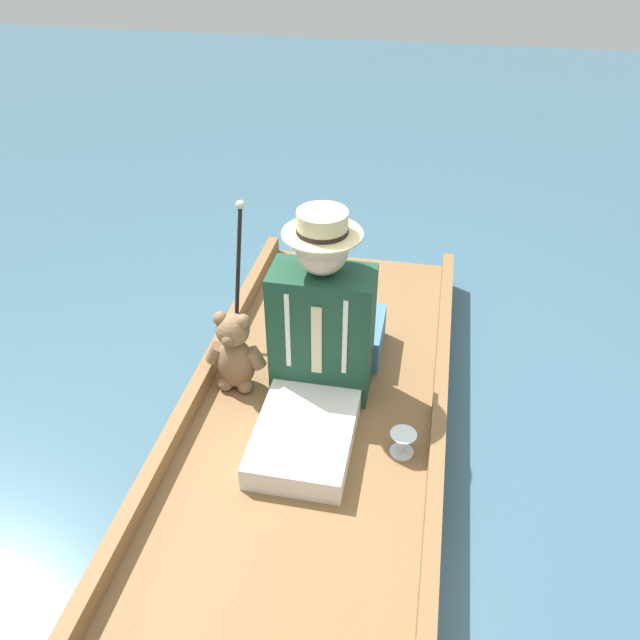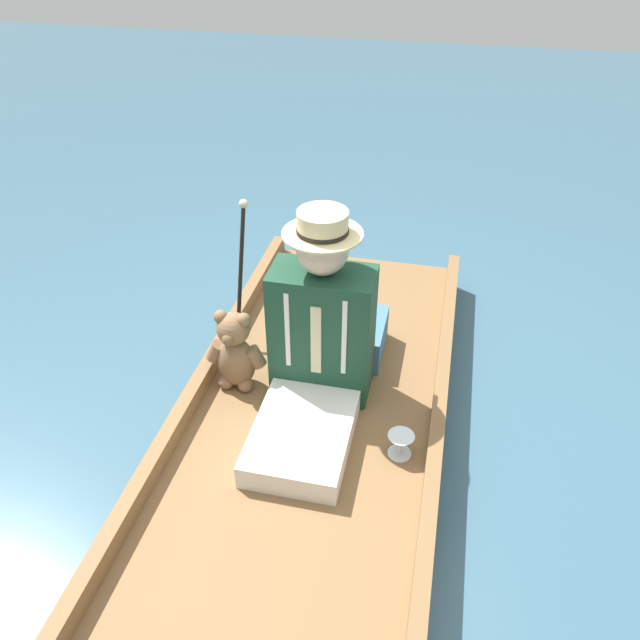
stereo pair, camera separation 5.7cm
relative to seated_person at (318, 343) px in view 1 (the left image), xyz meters
The scene contains 7 objects.
ground_plane 0.45m from the seated_person, 91.25° to the left, with size 16.00×16.00×0.00m, color #385B70.
punt_boat 0.38m from the seated_person, 91.25° to the left, with size 1.13×2.76×0.21m.
seat_cushion 0.44m from the seated_person, 90.90° to the right, with size 0.48×0.34×0.18m.
seated_person is the anchor object (origin of this frame).
teddy_bear 0.40m from the seated_person, ahead, with size 0.28×0.17×0.41m.
wine_glass 0.53m from the seated_person, 148.16° to the left, with size 0.11×0.11×0.11m.
walking_cane 0.62m from the seated_person, 40.75° to the right, with size 0.04×0.29×0.70m.
Camera 1 is at (-0.41, 1.93, 2.05)m, focal length 35.00 mm.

